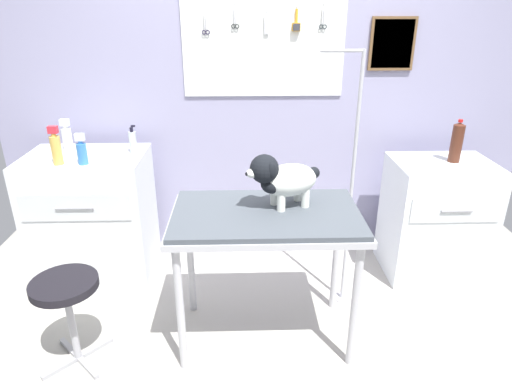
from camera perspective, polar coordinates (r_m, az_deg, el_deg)
The scene contains 13 objects.
ground at distance 2.77m, azimuth 2.26°, elevation -19.61°, with size 4.40×4.00×0.04m, color #A7A299.
rear_wall_panel at distance 3.39m, azimuth 1.19°, elevation 11.17°, with size 4.00×0.11×2.30m.
grooming_table at distance 2.43m, azimuth 1.32°, elevation -4.34°, with size 1.04×0.63×0.83m.
grooming_arm at distance 2.79m, azimuth 11.93°, elevation -0.55°, with size 0.30×0.11×1.64m.
dog at distance 2.39m, azimuth 3.42°, elevation 1.75°, with size 0.42×0.29×0.31m.
counter_left at distance 3.37m, azimuth -20.24°, elevation -3.01°, with size 0.80×0.58×0.92m.
cabinet_right at distance 3.46m, azimuth 22.11°, elevation -3.18°, with size 0.68×0.54×0.86m.
stool at distance 2.60m, azimuth -23.26°, elevation -12.20°, with size 0.35×0.35×0.53m.
spray_bottle_short at distance 3.05m, azimuth -24.36°, elevation 5.19°, with size 0.06×0.06×0.25m.
pump_bottle_white at distance 3.33m, azimuth -23.18°, elevation 6.50°, with size 0.07×0.07×0.22m.
detangler_spray at distance 3.14m, azimuth -15.59°, elevation 6.27°, with size 0.05×0.05×0.19m.
shampoo_bottle at distance 3.00m, azimuth -21.53°, elevation 4.89°, with size 0.06×0.06×0.20m.
soda_bottle at distance 3.32m, azimuth 24.45°, elevation 5.86°, with size 0.08×0.08×0.30m.
Camera 1 is at (-0.16, -2.04, 1.85)m, focal length 31.04 mm.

